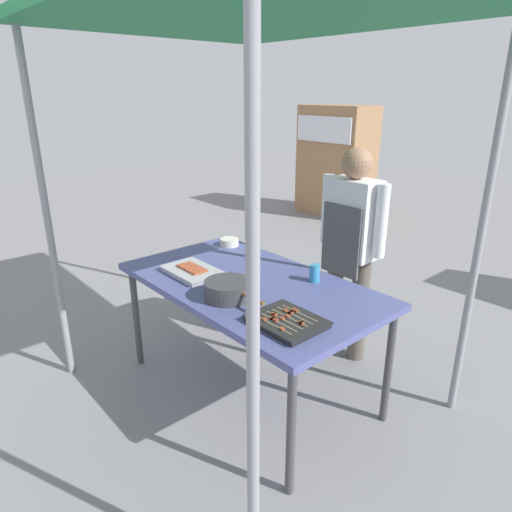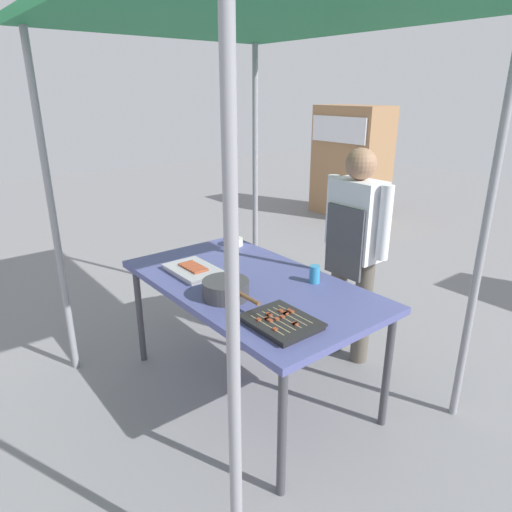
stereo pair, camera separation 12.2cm
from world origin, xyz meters
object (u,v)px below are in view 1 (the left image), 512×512
Objects in this scene: cooking_wok at (228,289)px; drink_cup_near_edge at (315,273)px; stall_table at (250,290)px; vendor_woman at (351,240)px; tray_meat_skewers at (287,321)px; condiment_bowl at (229,242)px; neighbor_stall_right at (336,161)px; tray_grilled_sausages at (192,271)px.

drink_cup_near_edge is at bearing 73.74° from cooking_wok.
stall_table is 0.83m from vendor_woman.
tray_meat_skewers is 0.42m from cooking_wok.
tray_meat_skewers is 0.83× the size of cooking_wok.
condiment_bowl is at bearing 151.77° from stall_table.
neighbor_stall_right reaches higher than cooking_wok.
cooking_wok is (-0.42, -0.03, 0.04)m from tray_meat_skewers.
cooking_wok is (0.10, -0.24, 0.11)m from stall_table.
vendor_woman is (0.72, 0.48, 0.09)m from condiment_bowl.
tray_grilled_sausages is 0.85m from tray_meat_skewers.
stall_table is at bearing 158.07° from tray_meat_skewers.
tray_meat_skewers is at bearing -1.50° from tray_grilled_sausages.
condiment_bowl is (-0.61, 0.33, 0.08)m from stall_table.
drink_cup_near_edge reaches higher than condiment_bowl.
neighbor_stall_right is (-2.64, 4.14, 0.01)m from cooking_wok.
tray_meat_skewers is 2.58× the size of condiment_bowl.
tray_grilled_sausages is at bearing -140.52° from drink_cup_near_edge.
tray_meat_skewers is (0.52, -0.21, 0.07)m from stall_table.
stall_table is at bearing 29.49° from tray_grilled_sausages.
tray_meat_skewers is at bearing -53.36° from neighbor_stall_right.
tray_grilled_sausages is 0.23× the size of neighbor_stall_right.
tray_grilled_sausages is at bearing -61.60° from neighbor_stall_right.
neighbor_stall_right is at bearing 118.40° from tray_grilled_sausages.
tray_meat_skewers is at bearing -61.76° from drink_cup_near_edge.
tray_grilled_sausages is at bearing 173.27° from cooking_wok.
vendor_woman reaches higher than tray_meat_skewers.
tray_meat_skewers is 0.23× the size of vendor_woman.
drink_cup_near_edge is (0.15, 0.53, -0.00)m from cooking_wok.
vendor_woman reaches higher than tray_grilled_sausages.
condiment_bowl reaches higher than tray_meat_skewers.
vendor_woman is (-0.41, 1.02, 0.10)m from tray_meat_skewers.
tray_grilled_sausages is 0.58m from condiment_bowl.
vendor_woman is (-0.14, 0.52, 0.06)m from drink_cup_near_edge.
cooking_wok is 0.26× the size of neighbor_stall_right.
condiment_bowl is 1.27× the size of drink_cup_near_edge.
tray_grilled_sausages is 0.75m from drink_cup_near_edge.
vendor_woman is (0.44, 0.99, 0.10)m from tray_grilled_sausages.
condiment_bowl is at bearing 177.65° from drink_cup_near_edge.
drink_cup_near_edge is at bearing -52.32° from neighbor_stall_right.
cooking_wok is 4.91m from neighbor_stall_right.
drink_cup_near_edge is 0.07× the size of vendor_woman.
tray_meat_skewers is at bearing 111.80° from vendor_woman.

